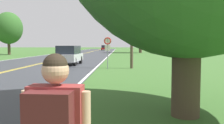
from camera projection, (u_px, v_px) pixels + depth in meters
The scene contains 6 objects.
traffic_sign at pixel (108, 45), 18.48m from camera, with size 0.60×0.10×2.50m.
utility_pole_midground at pixel (132, 15), 18.86m from camera, with size 1.80×0.24×8.26m.
tree_behind_sign at pixel (141, 22), 56.89m from camera, with size 7.36×7.36×11.71m.
tree_right_cluster at pixel (8, 28), 45.82m from camera, with size 5.35×5.35×8.24m.
car_silver_suv_mid_near at pixel (69, 55), 22.72m from camera, with size 2.08×4.41×1.82m.
car_red_van_mid_far at pixel (104, 48), 85.75m from camera, with size 2.00×4.19×1.84m.
Camera 1 is at (8.04, 3.96, 1.88)m, focal length 38.00 mm.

